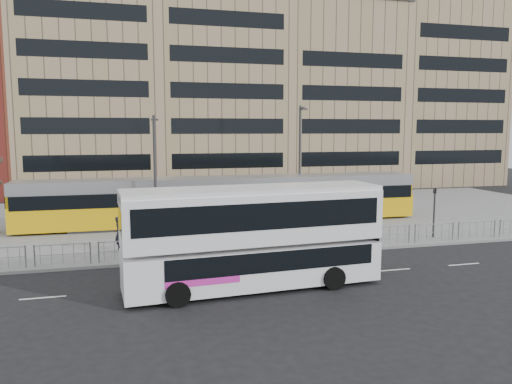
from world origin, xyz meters
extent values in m
plane|color=black|center=(0.00, 0.00, 0.00)|extent=(120.00, 120.00, 0.00)
cube|color=slate|center=(0.00, 12.00, 0.07)|extent=(64.00, 24.00, 0.15)
cube|color=gray|center=(0.00, 0.05, 0.07)|extent=(64.00, 0.25, 0.17)
cube|color=#9D8165|center=(-10.00, 34.00, 11.00)|extent=(14.00, 16.00, 22.00)
cube|color=#9D8165|center=(4.00, 34.00, 12.00)|extent=(14.00, 16.00, 24.00)
cube|color=#9D8165|center=(18.00, 34.00, 10.50)|extent=(14.00, 16.00, 21.00)
cube|color=#38383D|center=(18.00, 34.00, 21.60)|extent=(14.40, 16.40, 1.20)
cube|color=#9D8165|center=(32.00, 34.00, 11.50)|extent=(14.00, 16.00, 23.00)
cylinder|color=gray|center=(2.00, 0.50, 1.20)|extent=(32.00, 0.05, 0.05)
cylinder|color=gray|center=(2.00, 0.50, 0.70)|extent=(32.00, 0.04, 0.04)
cube|color=white|center=(1.00, -4.00, 0.01)|extent=(62.00, 0.12, 0.01)
cube|color=white|center=(-1.34, -4.96, 1.05)|extent=(11.18, 3.27, 1.71)
cube|color=white|center=(-1.34, -4.96, 3.16)|extent=(11.18, 3.27, 2.11)
cube|color=white|center=(-1.34, -4.96, 4.26)|extent=(11.17, 3.17, 0.30)
cube|color=black|center=(-0.84, -4.93, 1.45)|extent=(9.18, 3.18, 0.85)
cube|color=black|center=(-1.34, -4.96, 3.36)|extent=(10.58, 3.27, 1.10)
cube|color=#D52AA8|center=(-3.84, -5.13, 1.00)|extent=(3.17, 2.78, 0.50)
cylinder|color=black|center=(1.95, -6.03, 0.50)|extent=(1.02, 0.37, 1.00)
cylinder|color=black|center=(1.78, -3.48, 0.50)|extent=(1.02, 0.37, 1.00)
cylinder|color=black|center=(-4.76, -6.47, 0.50)|extent=(1.02, 0.37, 1.00)
cylinder|color=black|center=(-4.92, -3.91, 0.50)|extent=(1.02, 0.37, 1.00)
cube|color=#E1AC0C|center=(0.33, 9.41, 1.11)|extent=(28.40, 2.97, 1.62)
cube|color=black|center=(0.33, 9.41, 2.23)|extent=(28.00, 3.01, 0.91)
cube|color=#9F9FA3|center=(0.33, 9.41, 3.09)|extent=(28.40, 2.76, 0.81)
cube|color=#E1AC0C|center=(13.91, 9.27, 1.77)|extent=(1.24, 2.29, 2.63)
cube|color=#E1AC0C|center=(-13.25, 9.54, 1.77)|extent=(1.24, 2.29, 2.63)
cylinder|color=#2D2D30|center=(0.33, 9.41, 1.87)|extent=(2.44, 2.44, 3.04)
cube|color=#2D2D30|center=(9.45, 9.31, 0.40)|extent=(3.07, 2.58, 0.51)
cube|color=#2D2D30|center=(-8.79, 9.50, 0.40)|extent=(3.07, 2.58, 0.51)
cylinder|color=#2D2D30|center=(6.43, 2.24, 1.20)|extent=(0.09, 0.09, 2.10)
cylinder|color=#2D2D30|center=(8.02, 1.82, 1.20)|extent=(0.09, 0.09, 2.10)
cube|color=white|center=(7.22, 2.03, 1.70)|extent=(1.78, 0.53, 1.09)
cylinder|color=#2D2D30|center=(3.66, 0.40, 0.53)|extent=(0.06, 0.06, 0.75)
cube|color=#0DBCB7|center=(3.66, 0.40, 1.00)|extent=(0.72, 0.33, 1.13)
cube|color=white|center=(3.66, 0.37, 1.00)|extent=(0.44, 0.18, 0.47)
imported|color=black|center=(-7.00, 3.00, 1.10)|extent=(0.58, 0.77, 1.90)
cylinder|color=#2D2D30|center=(-5.09, 0.50, 1.65)|extent=(0.12, 0.12, 3.00)
imported|color=#2D2D30|center=(-5.09, 0.50, 2.75)|extent=(0.19, 0.22, 1.00)
cylinder|color=#2D2D30|center=(11.94, 1.52, 1.65)|extent=(0.12, 0.12, 3.00)
imported|color=#2D2D30|center=(11.94, 1.52, 2.75)|extent=(0.17, 0.20, 1.00)
cylinder|color=#2D2D30|center=(-4.74, 7.01, 3.94)|extent=(0.18, 0.18, 7.59)
cylinder|color=#2D2D30|center=(-4.74, 6.61, 7.54)|extent=(0.14, 0.90, 0.14)
cube|color=#2D2D30|center=(-4.74, 6.16, 7.44)|extent=(0.45, 0.20, 0.12)
cylinder|color=#2D2D30|center=(6.23, 10.34, 4.38)|extent=(0.18, 0.18, 8.47)
cylinder|color=#2D2D30|center=(6.23, 9.94, 8.42)|extent=(0.14, 0.90, 0.14)
cube|color=#2D2D30|center=(6.23, 9.49, 8.32)|extent=(0.45, 0.20, 0.12)
camera|label=1|loc=(-6.58, -25.25, 6.83)|focal=35.00mm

